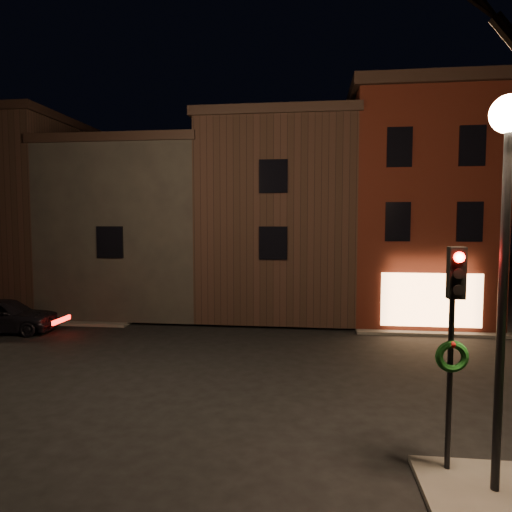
{
  "coord_description": "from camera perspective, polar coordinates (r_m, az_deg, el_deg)",
  "views": [
    {
      "loc": [
        3.11,
        -13.76,
        4.59
      ],
      "look_at": [
        0.83,
        4.95,
        3.2
      ],
      "focal_mm": 32.0,
      "sensor_mm": 36.0,
      "label": 1
    }
  ],
  "objects": [
    {
      "name": "row_building_c",
      "position": [
        29.13,
        -26.72,
        4.74
      ],
      "size": [
        7.3,
        10.3,
        9.9
      ],
      "color": "black",
      "rests_on": "ground"
    },
    {
      "name": "corner_building",
      "position": [
        23.76,
        18.94,
        5.95
      ],
      "size": [
        6.5,
        8.5,
        10.5
      ],
      "color": "#44140C",
      "rests_on": "ground"
    },
    {
      "name": "ground",
      "position": [
        14.84,
        -5.66,
        -13.82
      ],
      "size": [
        120.0,
        120.0,
        0.0
      ],
      "primitive_type": "plane",
      "color": "black",
      "rests_on": "ground"
    },
    {
      "name": "sidewalk_far_left",
      "position": [
        41.16,
        -27.28,
        -2.57
      ],
      "size": [
        30.0,
        30.0,
        0.12
      ],
      "primitive_type": "cube",
      "color": "#2D2B28",
      "rests_on": "ground"
    },
    {
      "name": "row_building_b",
      "position": [
        25.83,
        -13.13,
        3.54
      ],
      "size": [
        7.8,
        10.3,
        8.4
      ],
      "color": "black",
      "rests_on": "ground"
    },
    {
      "name": "parked_car_a",
      "position": [
        21.83,
        -29.1,
        -6.47
      ],
      "size": [
        4.53,
        2.27,
        1.48
      ],
      "primitive_type": "imported",
      "rotation": [
        0.0,
        0.0,
        1.69
      ],
      "color": "black",
      "rests_on": "ground"
    },
    {
      "name": "row_building_a",
      "position": [
        24.32,
        3.17,
        4.79
      ],
      "size": [
        7.3,
        10.3,
        9.4
      ],
      "color": "black",
      "rests_on": "ground"
    },
    {
      "name": "traffic_signal",
      "position": [
        8.8,
        23.45,
        -7.81
      ],
      "size": [
        0.58,
        0.38,
        4.05
      ],
      "color": "black",
      "rests_on": "sidewalk_near_right"
    },
    {
      "name": "street_lamp_near",
      "position": [
        8.37,
        28.87,
        7.74
      ],
      "size": [
        0.6,
        0.6,
        6.48
      ],
      "color": "black",
      "rests_on": "sidewalk_near_right"
    }
  ]
}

